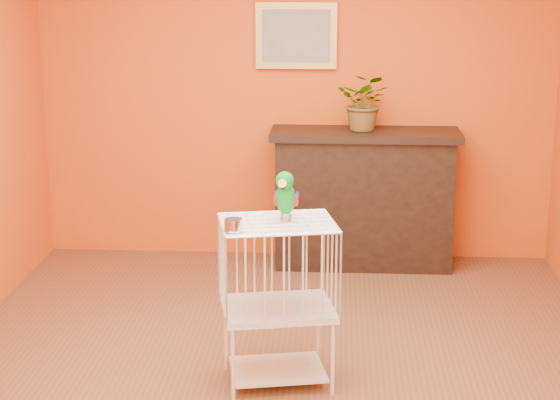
{
  "coord_description": "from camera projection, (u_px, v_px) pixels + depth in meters",
  "views": [
    {
      "loc": [
        0.33,
        -4.99,
        2.3
      ],
      "look_at": [
        0.02,
        -0.08,
        1.04
      ],
      "focal_mm": 60.0,
      "sensor_mm": 36.0,
      "label": 1
    }
  ],
  "objects": [
    {
      "name": "room_shell",
      "position": [
        277.0,
        99.0,
        5.02
      ],
      "size": [
        4.5,
        4.5,
        4.5
      ],
      "color": "#D14713",
      "rests_on": "ground"
    },
    {
      "name": "birdcage",
      "position": [
        278.0,
        301.0,
        5.16
      ],
      "size": [
        0.69,
        0.58,
        0.93
      ],
      "rotation": [
        0.0,
        0.0,
        0.21
      ],
      "color": "silver",
      "rests_on": "ground"
    },
    {
      "name": "parrot",
      "position": [
        286.0,
        195.0,
        5.04
      ],
      "size": [
        0.14,
        0.25,
        0.28
      ],
      "rotation": [
        0.0,
        0.0,
        -0.14
      ],
      "color": "#59544C",
      "rests_on": "birdcage"
    },
    {
      "name": "potted_plant",
      "position": [
        365.0,
        109.0,
        7.02
      ],
      "size": [
        0.5,
        0.53,
        0.34
      ],
      "primitive_type": "imported",
      "rotation": [
        0.0,
        0.0,
        -0.32
      ],
      "color": "#26722D",
      "rests_on": "console_cabinet"
    },
    {
      "name": "framed_picture",
      "position": [
        296.0,
        36.0,
        7.12
      ],
      "size": [
        0.62,
        0.04,
        0.5
      ],
      "color": "#C19245",
      "rests_on": "room_shell"
    },
    {
      "name": "feed_cup",
      "position": [
        233.0,
        225.0,
        4.85
      ],
      "size": [
        0.09,
        0.09,
        0.07
      ],
      "primitive_type": "cylinder",
      "color": "silver",
      "rests_on": "birdcage"
    },
    {
      "name": "console_cabinet",
      "position": [
        364.0,
        198.0,
        7.19
      ],
      "size": [
        1.43,
        0.51,
        1.06
      ],
      "color": "black",
      "rests_on": "ground"
    },
    {
      "name": "ground",
      "position": [
        277.0,
        371.0,
        5.41
      ],
      "size": [
        4.5,
        4.5,
        0.0
      ],
      "primitive_type": "plane",
      "color": "brown",
      "rests_on": "ground"
    }
  ]
}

